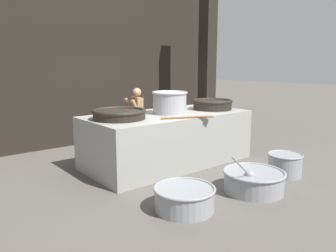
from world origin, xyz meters
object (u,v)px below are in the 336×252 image
Objects in this scene: stock_pot at (170,102)px; prep_bowl_vegetables at (254,180)px; giant_wok_far at (212,104)px; cook at (137,117)px; giant_wok_near at (119,114)px; prep_bowl_meat at (184,197)px; prep_bowl_extra at (285,164)px.

stock_pot is 0.56× the size of prep_bowl_vegetables.
giant_wok_far is at bearing 60.97° from prep_bowl_vegetables.
cook is (-1.09, 1.38, -0.35)m from giant_wok_far.
stock_pot is 1.35m from cook.
cook is (1.19, 1.21, -0.33)m from giant_wok_near.
giant_wok_near is at bearing 119.51° from prep_bowl_vegetables.
giant_wok_far is at bearing 36.13° from prep_bowl_meat.
giant_wok_far reaches higher than prep_bowl_vegetables.
cook is 2.35× the size of prep_bowl_extra.
giant_wok_near is 3.16m from prep_bowl_extra.
giant_wok_far is at bearing -4.21° from giant_wok_near.
prep_bowl_extra is (1.07, 0.10, 0.04)m from prep_bowl_vegetables.
giant_wok_far is 3.13m from prep_bowl_meat.
stock_pot is 0.48× the size of cook.
giant_wok_near is at bearing 86.27° from prep_bowl_meat.
prep_bowl_extra is at bearing 120.63° from cook.
giant_wok_near is 0.66× the size of cook.
prep_bowl_vegetables is 1.34m from prep_bowl_meat.
giant_wok_far is 1.15m from stock_pot.
prep_bowl_extra is (1.12, -1.96, -1.05)m from stock_pot.
cook is 3.45m from prep_bowl_extra.
prep_bowl_vegetables is (0.01, -3.33, -0.61)m from cook.
prep_bowl_meat is at bearing 171.69° from prep_bowl_vegetables.
prep_bowl_vegetables reaches higher than prep_bowl_meat.
prep_bowl_meat is at bearing -124.21° from stock_pot.
giant_wok_near is 1.37× the size of stock_pot.
giant_wok_near is 1.73m from cook.
prep_bowl_extra is at bearing -41.60° from giant_wok_near.
cook is (0.05, 1.27, -0.47)m from stock_pot.
cook is 1.17× the size of prep_bowl_vegetables.
giant_wok_near is 1.15m from stock_pot.
prep_bowl_meat is 2.39m from prep_bowl_extra.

